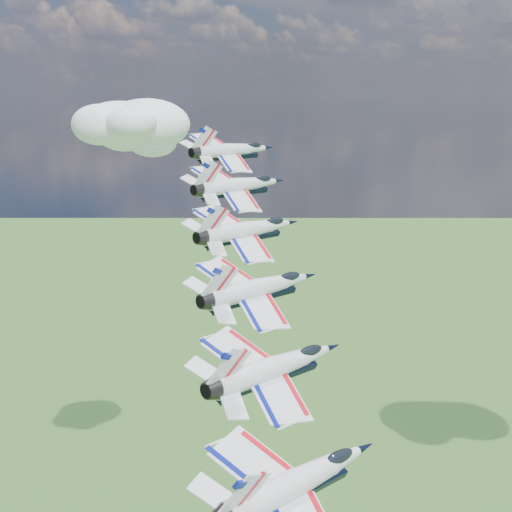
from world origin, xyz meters
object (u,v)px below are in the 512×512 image
Objects in this scene: jet_0 at (234,150)px; jet_4 at (278,366)px; jet_1 at (241,185)px; jet_3 at (262,287)px; jet_5 at (302,480)px; jet_2 at (250,229)px.

jet_0 reaches higher than jet_4.
jet_1 is 23.92m from jet_3.
jet_0 is 59.79m from jet_5.
jet_4 is (7.39, -8.75, -3.44)m from jet_3.
jet_0 is 1.00× the size of jet_1.
jet_0 is at bearing 143.64° from jet_2.
jet_4 is (29.54, -35.01, -13.76)m from jet_0.
jet_2 is at bearing 143.64° from jet_5.
jet_4 is at bearing -36.36° from jet_3.
jet_0 is 1.00× the size of jet_4.
jet_0 is at bearing 143.64° from jet_3.
jet_0 is 11.96m from jet_1.
jet_3 is at bearing -36.36° from jet_0.
jet_1 reaches higher than jet_2.
jet_0 is 1.00× the size of jet_2.
jet_0 reaches higher than jet_5.
jet_0 is 1.00× the size of jet_3.
jet_1 is 1.00× the size of jet_2.
jet_4 is 11.96m from jet_5.
jet_4 is (14.77, -17.50, -6.88)m from jet_2.
jet_5 is at bearing -36.36° from jet_1.
jet_3 is (7.39, -8.75, -3.44)m from jet_2.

